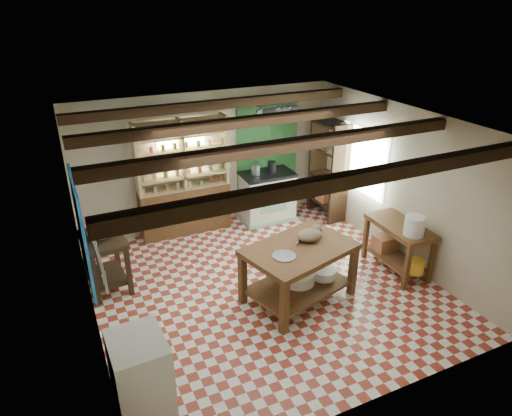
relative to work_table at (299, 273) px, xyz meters
name	(u,v)px	position (x,y,z in m)	size (l,w,h in m)	color
floor	(265,287)	(-0.33, 0.46, -0.45)	(5.00, 5.00, 0.02)	maroon
ceiling	(266,124)	(-0.33, 0.46, 2.16)	(5.00, 5.00, 0.02)	#47464B
wall_back	(208,160)	(-0.33, 2.96, 0.86)	(5.00, 0.04, 2.60)	#BBB297
wall_front	(375,310)	(-0.33, -2.04, 0.86)	(5.00, 0.04, 2.60)	#BBB297
wall_left	(84,249)	(-2.83, 0.46, 0.86)	(0.04, 5.00, 2.60)	#BBB297
wall_right	(401,184)	(2.17, 0.46, 0.86)	(0.04, 5.00, 2.60)	#BBB297
ceiling_beams	(266,132)	(-0.33, 0.46, 2.04)	(5.00, 3.80, 0.15)	#362313
blue_wall_patch	(82,231)	(-2.80, 1.36, 0.66)	(0.04, 1.40, 1.60)	#1867B4
green_wall_patch	(267,155)	(0.92, 2.93, 0.81)	(1.30, 0.04, 2.30)	#215424
window_back	(181,144)	(-0.83, 2.94, 1.26)	(0.90, 0.02, 0.80)	silver
window_right	(363,161)	(2.15, 1.46, 0.96)	(0.02, 1.30, 1.20)	silver
utensil_rail	(96,261)	(-2.77, -0.74, 1.34)	(0.06, 0.90, 0.28)	black
pot_rack	(278,113)	(0.92, 2.51, 1.74)	(0.86, 0.12, 0.36)	black
shelving_unit	(183,178)	(-0.88, 2.77, 0.66)	(1.70, 0.34, 2.20)	tan
tall_rack	(328,169)	(1.95, 2.26, 0.56)	(0.40, 0.86, 2.00)	#362313
work_table	(299,273)	(0.00, 0.00, 0.00)	(1.54, 1.03, 0.88)	brown
stove	(267,196)	(0.76, 2.61, 0.06)	(1.02, 0.69, 1.00)	beige
prep_table	(106,262)	(-2.53, 1.49, 0.00)	(0.59, 0.87, 0.88)	#362313
white_cabinet	(141,378)	(-2.55, -1.13, 0.06)	(0.56, 0.67, 1.00)	white
right_counter	(397,247)	(1.85, 0.00, -0.02)	(0.58, 1.17, 0.84)	brown
cat	(310,235)	(0.23, 0.11, 0.53)	(0.39, 0.30, 0.18)	olive
steel_tray	(284,256)	(-0.33, -0.14, 0.45)	(0.33, 0.33, 0.02)	#96979D
basin_large	(298,277)	(0.04, 0.06, -0.12)	(0.50, 0.50, 0.17)	white
basin_small	(324,273)	(0.46, 0.02, -0.14)	(0.38, 0.38, 0.13)	white
kettle_left	(255,169)	(0.51, 2.62, 0.66)	(0.18, 0.18, 0.20)	#96979D
kettle_right	(272,167)	(0.86, 2.61, 0.67)	(0.17, 0.17, 0.21)	black
enamel_bowl	(101,231)	(-2.53, 1.49, 0.54)	(0.41, 0.41, 0.20)	white
white_bucket	(415,226)	(1.79, -0.35, 0.55)	(0.31, 0.31, 0.31)	white
wicker_basket	(385,243)	(1.86, 0.30, -0.09)	(0.37, 0.29, 0.26)	#AF6F46
yellow_tub	(415,266)	(1.84, -0.45, -0.11)	(0.28, 0.28, 0.21)	gold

